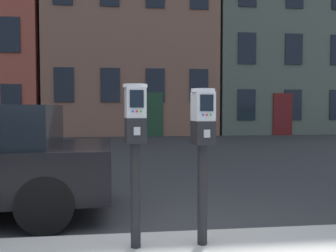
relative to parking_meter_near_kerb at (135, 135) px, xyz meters
name	(u,v)px	position (x,y,z in m)	size (l,w,h in m)	color
parking_meter_near_kerb	(135,135)	(0.00, 0.00, 0.00)	(0.23, 0.26, 1.45)	black
parking_meter_twin_adjacent	(203,138)	(0.61, 0.00, -0.02)	(0.23, 0.26, 1.42)	black
townhouse_green_painted	(131,10)	(0.47, 17.64, 5.53)	(8.49, 5.96, 13.33)	brown
townhouse_orange_brick	(273,34)	(8.46, 17.31, 4.39)	(7.23, 5.30, 11.06)	#4C564C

